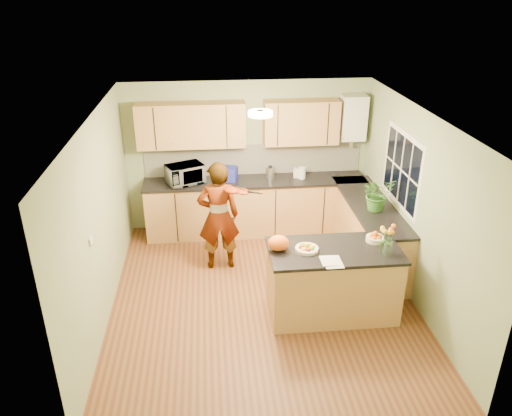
{
  "coord_description": "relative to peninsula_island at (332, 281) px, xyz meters",
  "views": [
    {
      "loc": [
        -0.64,
        -5.62,
        3.97
      ],
      "look_at": [
        -0.03,
        0.5,
        1.11
      ],
      "focal_mm": 35.0,
      "sensor_mm": 36.0,
      "label": 1
    }
  ],
  "objects": [
    {
      "name": "flower_vase",
      "position": [
        0.6,
        -0.18,
        0.75
      ],
      "size": [
        0.23,
        0.23,
        0.43
      ],
      "rotation": [
        0.0,
        0.0,
        0.16
      ],
      "color": "silver",
      "rests_on": "peninsula_island"
    },
    {
      "name": "splashback",
      "position": [
        -0.75,
        2.65,
        0.73
      ],
      "size": [
        3.6,
        0.02,
        0.52
      ],
      "primitive_type": "cube",
      "color": "white",
      "rests_on": "back_counter"
    },
    {
      "name": "microwave",
      "position": [
        -1.88,
        2.33,
        0.63
      ],
      "size": [
        0.67,
        0.58,
        0.31
      ],
      "primitive_type": "imported",
      "rotation": [
        0.0,
        0.0,
        0.42
      ],
      "color": "white",
      "rests_on": "back_counter"
    },
    {
      "name": "ceiling_lamp",
      "position": [
        -0.85,
        0.71,
        1.99
      ],
      "size": [
        0.3,
        0.3,
        0.07
      ],
      "color": "#FFEABF",
      "rests_on": "ceiling"
    },
    {
      "name": "orange_bowl",
      "position": [
        0.55,
        0.15,
        0.52
      ],
      "size": [
        0.22,
        0.22,
        0.13
      ],
      "color": "#F2DFC1",
      "rests_on": "peninsula_island"
    },
    {
      "name": "back_counter",
      "position": [
        -0.75,
        2.36,
        0.0
      ],
      "size": [
        3.64,
        0.62,
        0.94
      ],
      "color": "#AB8144",
      "rests_on": "floor"
    },
    {
      "name": "right_counter",
      "position": [
        0.85,
        1.26,
        0.0
      ],
      "size": [
        0.62,
        2.24,
        0.94
      ],
      "color": "#AB8144",
      "rests_on": "floor"
    },
    {
      "name": "violin",
      "position": [
        -1.19,
        1.06,
        0.86
      ],
      "size": [
        0.65,
        0.56,
        0.16
      ],
      "primitive_type": null,
      "rotation": [
        0.17,
        0.0,
        -0.61
      ],
      "color": "#4C0B04",
      "rests_on": "violinist"
    },
    {
      "name": "upper_cabinets",
      "position": [
        -1.02,
        2.49,
        1.38
      ],
      "size": [
        3.2,
        0.34,
        0.7
      ],
      "color": "#AB8144",
      "rests_on": "wall_back"
    },
    {
      "name": "jar_white",
      "position": [
        0.02,
        2.36,
        0.57
      ],
      "size": [
        0.15,
        0.15,
        0.19
      ],
      "primitive_type": "cylinder",
      "rotation": [
        0.0,
        0.0,
        -0.28
      ],
      "color": "white",
      "rests_on": "back_counter"
    },
    {
      "name": "wall_front",
      "position": [
        -0.85,
        -1.84,
        0.78
      ],
      "size": [
        4.0,
        0.02,
        2.5
      ],
      "primitive_type": "cube",
      "color": "gray",
      "rests_on": "floor"
    },
    {
      "name": "peninsula_island",
      "position": [
        0.0,
        0.0,
        0.0
      ],
      "size": [
        1.62,
        0.83,
        0.93
      ],
      "color": "#AB8144",
      "rests_on": "floor"
    },
    {
      "name": "jar_cream",
      "position": [
        -0.06,
        2.41,
        0.55
      ],
      "size": [
        0.12,
        0.12,
        0.15
      ],
      "primitive_type": "cylinder",
      "rotation": [
        0.0,
        0.0,
        0.17
      ],
      "color": "#F2DFC1",
      "rests_on": "back_counter"
    },
    {
      "name": "wall_left",
      "position": [
        -2.85,
        0.41,
        0.78
      ],
      "size": [
        0.02,
        4.5,
        2.5
      ],
      "primitive_type": "cube",
      "color": "gray",
      "rests_on": "floor"
    },
    {
      "name": "fruit_dish",
      "position": [
        -0.35,
        0.0,
        0.5
      ],
      "size": [
        0.28,
        0.28,
        0.1
      ],
      "color": "#F2DFC1",
      "rests_on": "peninsula_island"
    },
    {
      "name": "blue_box",
      "position": [
        -1.19,
        2.39,
        0.59
      ],
      "size": [
        0.34,
        0.28,
        0.23
      ],
      "primitive_type": "cube",
      "rotation": [
        0.0,
        0.0,
        -0.3
      ],
      "color": "navy",
      "rests_on": "back_counter"
    },
    {
      "name": "violinist",
      "position": [
        -1.39,
        1.28,
        0.36
      ],
      "size": [
        0.63,
        0.43,
        1.65
      ],
      "primitive_type": "imported",
      "rotation": [
        0.0,
        0.0,
        3.2
      ],
      "color": "tan",
      "rests_on": "floor"
    },
    {
      "name": "kettle",
      "position": [
        -0.5,
        2.4,
        0.58
      ],
      "size": [
        0.14,
        0.14,
        0.27
      ],
      "rotation": [
        0.0,
        0.0,
        -0.16
      ],
      "color": "silver",
      "rests_on": "back_counter"
    },
    {
      "name": "papers",
      "position": [
        -0.1,
        -0.3,
        0.47
      ],
      "size": [
        0.21,
        0.29,
        0.01
      ],
      "primitive_type": "cube",
      "color": "silver",
      "rests_on": "peninsula_island"
    },
    {
      "name": "ceiling",
      "position": [
        -0.85,
        0.41,
        2.03
      ],
      "size": [
        4.0,
        4.5,
        0.02
      ],
      "primitive_type": "cube",
      "color": "white",
      "rests_on": "wall_back"
    },
    {
      "name": "floor",
      "position": [
        -0.85,
        0.41,
        -0.47
      ],
      "size": [
        4.5,
        4.5,
        0.0
      ],
      "primitive_type": "plane",
      "color": "#5C2E1A",
      "rests_on": "ground"
    },
    {
      "name": "boiler",
      "position": [
        0.85,
        2.5,
        1.43
      ],
      "size": [
        0.4,
        0.3,
        0.86
      ],
      "color": "white",
      "rests_on": "wall_back"
    },
    {
      "name": "potted_plant",
      "position": [
        0.85,
        1.04,
        0.72
      ],
      "size": [
        0.51,
        0.47,
        0.49
      ],
      "primitive_type": "imported",
      "rotation": [
        0.0,
        0.0,
        0.2
      ],
      "color": "#326822",
      "rests_on": "right_counter"
    },
    {
      "name": "wall_back",
      "position": [
        -0.85,
        2.66,
        0.78
      ],
      "size": [
        4.0,
        0.02,
        2.5
      ],
      "primitive_type": "cube",
      "color": "gray",
      "rests_on": "floor"
    },
    {
      "name": "window_right",
      "position": [
        1.14,
        1.01,
        1.08
      ],
      "size": [
        0.01,
        1.3,
        1.05
      ],
      "color": "white",
      "rests_on": "wall_right"
    },
    {
      "name": "orange_bag",
      "position": [
        -0.69,
        0.05,
        0.56
      ],
      "size": [
        0.32,
        0.29,
        0.19
      ],
      "primitive_type": "ellipsoid",
      "rotation": [
        0.0,
        0.0,
        0.37
      ],
      "color": "orange",
      "rests_on": "peninsula_island"
    },
    {
      "name": "wall_right",
      "position": [
        1.15,
        0.41,
        0.78
      ],
      "size": [
        0.02,
        4.5,
        2.5
      ],
      "primitive_type": "cube",
      "color": "gray",
      "rests_on": "floor"
    },
    {
      "name": "light_switch",
      "position": [
        -2.83,
        -0.19,
        0.83
      ],
      "size": [
        0.02,
        0.09,
        0.09
      ],
      "primitive_type": "cube",
      "color": "white",
      "rests_on": "wall_left"
    }
  ]
}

